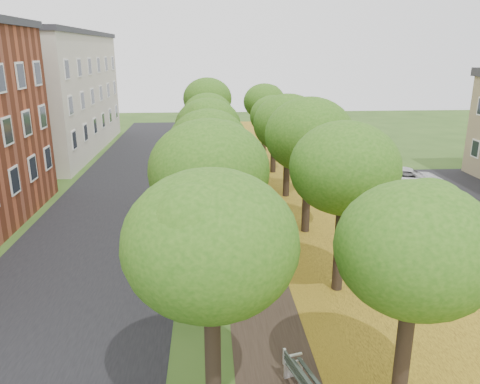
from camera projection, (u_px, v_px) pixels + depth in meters
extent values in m
cube|color=black|center=(114.00, 216.00, 25.88)|extent=(8.00, 70.00, 0.01)
cube|color=black|center=(249.00, 212.00, 26.37)|extent=(3.20, 70.00, 0.01)
cube|color=#B49221|center=(336.00, 210.00, 26.70)|extent=(7.50, 70.00, 0.01)
cube|color=black|center=(470.00, 202.00, 28.21)|extent=(9.00, 16.00, 0.01)
cylinder|color=black|center=(213.00, 355.00, 11.43)|extent=(0.40, 0.40, 3.27)
ellipsoid|color=#265612|center=(211.00, 245.00, 10.59)|extent=(3.91, 3.91, 3.33)
cylinder|color=black|center=(211.00, 253.00, 17.16)|extent=(0.40, 0.40, 3.27)
ellipsoid|color=#265612|center=(209.00, 177.00, 16.32)|extent=(3.91, 3.91, 3.33)
cylinder|color=black|center=(210.00, 202.00, 22.89)|extent=(0.40, 0.40, 3.27)
ellipsoid|color=#265612|center=(208.00, 144.00, 22.04)|extent=(3.91, 3.91, 3.33)
cylinder|color=black|center=(209.00, 172.00, 28.62)|extent=(0.40, 0.40, 3.27)
ellipsoid|color=#265612|center=(208.00, 125.00, 27.77)|extent=(3.91, 3.91, 3.33)
cylinder|color=black|center=(209.00, 152.00, 34.34)|extent=(0.40, 0.40, 3.27)
ellipsoid|color=#265612|center=(208.00, 112.00, 33.50)|extent=(3.91, 3.91, 3.33)
cylinder|color=black|center=(208.00, 137.00, 40.07)|extent=(0.40, 0.40, 3.27)
ellipsoid|color=#265612|center=(208.00, 103.00, 39.23)|extent=(3.91, 3.91, 3.33)
cylinder|color=black|center=(404.00, 347.00, 11.75)|extent=(0.40, 0.40, 3.27)
ellipsoid|color=#265612|center=(416.00, 240.00, 10.91)|extent=(3.91, 3.91, 3.33)
cylinder|color=black|center=(339.00, 249.00, 17.48)|extent=(0.40, 0.40, 3.27)
ellipsoid|color=#265612|center=(344.00, 174.00, 16.63)|extent=(3.91, 3.91, 3.33)
cylinder|color=black|center=(306.00, 200.00, 23.20)|extent=(0.40, 0.40, 3.27)
ellipsoid|color=#265612|center=(309.00, 143.00, 22.36)|extent=(3.91, 3.91, 3.33)
cylinder|color=black|center=(287.00, 171.00, 28.93)|extent=(0.40, 0.40, 3.27)
ellipsoid|color=#265612|center=(288.00, 124.00, 28.09)|extent=(3.91, 3.91, 3.33)
cylinder|color=black|center=(273.00, 151.00, 34.66)|extent=(0.40, 0.40, 3.27)
ellipsoid|color=#265612|center=(274.00, 111.00, 33.82)|extent=(3.91, 3.91, 3.33)
cylinder|color=black|center=(264.00, 136.00, 40.39)|extent=(0.40, 0.40, 3.27)
ellipsoid|color=#265612|center=(264.00, 102.00, 39.54)|extent=(3.91, 3.91, 3.33)
cube|color=beige|center=(38.00, 95.00, 40.98)|extent=(10.00, 20.00, 10.00)
cube|color=#2D2D33|center=(31.00, 33.00, 39.47)|extent=(10.30, 20.30, 0.40)
cube|color=#262F28|center=(309.00, 382.00, 12.16)|extent=(1.02, 2.05, 0.04)
cube|color=#262F28|center=(299.00, 375.00, 11.98)|extent=(0.57, 1.93, 0.29)
cube|color=silver|center=(293.00, 369.00, 13.05)|extent=(0.55, 0.21, 0.50)
cube|color=silver|center=(294.00, 355.00, 12.92)|extent=(0.50, 0.20, 0.04)
imported|color=#323237|center=(449.00, 204.00, 25.78)|extent=(4.79, 3.20, 1.29)
imported|color=silver|center=(408.00, 178.00, 31.00)|extent=(5.12, 3.22, 1.32)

